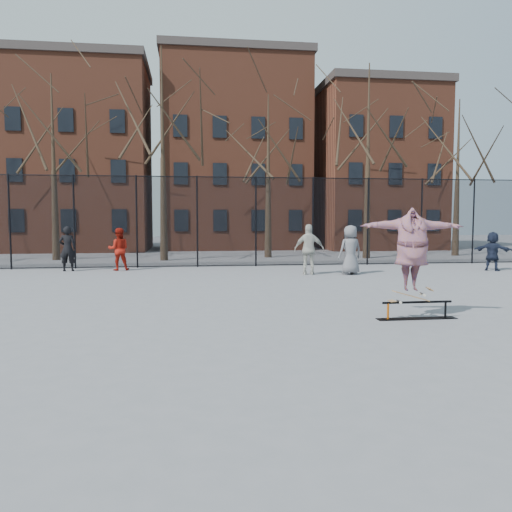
{
  "coord_description": "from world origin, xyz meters",
  "views": [
    {
      "loc": [
        -1.76,
        -9.08,
        2.17
      ],
      "look_at": [
        -0.34,
        1.5,
        1.35
      ],
      "focal_mm": 35.0,
      "sensor_mm": 36.0,
      "label": 1
    }
  ],
  "objects": [
    {
      "name": "ground",
      "position": [
        0.0,
        0.0,
        0.0
      ],
      "size": [
        100.0,
        100.0,
        0.0
      ],
      "primitive_type": "plane",
      "color": "slate"
    },
    {
      "name": "skate_rail",
      "position": [
        3.08,
        0.95,
        0.15
      ],
      "size": [
        1.76,
        0.27,
        0.39
      ],
      "color": "black",
      "rests_on": "ground"
    },
    {
      "name": "skateboard",
      "position": [
        2.93,
        0.95,
        0.44
      ],
      "size": [
        0.86,
        0.2,
        0.1
      ],
      "primitive_type": null,
      "color": "olive",
      "rests_on": "skate_rail"
    },
    {
      "name": "skater",
      "position": [
        2.93,
        0.95,
        1.37
      ],
      "size": [
        2.24,
        0.96,
        1.77
      ],
      "primitive_type": "imported",
      "rotation": [
        0.0,
        0.0,
        -0.18
      ],
      "color": "#50388C",
      "rests_on": "skateboard"
    },
    {
      "name": "bystander_black",
      "position": [
        -6.67,
        12.0,
        0.92
      ],
      "size": [
        0.68,
        0.46,
        1.83
      ],
      "primitive_type": "imported",
      "rotation": [
        0.0,
        0.0,
        3.18
      ],
      "color": "black",
      "rests_on": "ground"
    },
    {
      "name": "bystander_red",
      "position": [
        -4.65,
        12.0,
        0.88
      ],
      "size": [
        0.93,
        0.76,
        1.75
      ],
      "primitive_type": "imported",
      "rotation": [
        0.0,
        0.0,
        3.26
      ],
      "color": "#9A170D",
      "rests_on": "ground"
    },
    {
      "name": "bystander_white",
      "position": [
        2.78,
        9.46,
        0.96
      ],
      "size": [
        1.21,
        0.71,
        1.93
      ],
      "primitive_type": "imported",
      "rotation": [
        0.0,
        0.0,
        2.91
      ],
      "color": "#BAB8AC",
      "rests_on": "ground"
    },
    {
      "name": "bystander_navy",
      "position": [
        10.6,
        9.87,
        0.8
      ],
      "size": [
        1.41,
        1.36,
        1.6
      ],
      "primitive_type": "imported",
      "rotation": [
        0.0,
        0.0,
        2.39
      ],
      "color": "#192033",
      "rests_on": "ground"
    },
    {
      "name": "bystander_extra",
      "position": [
        4.35,
        9.29,
        0.95
      ],
      "size": [
        1.03,
        0.77,
        1.89
      ],
      "primitive_type": "imported",
      "rotation": [
        0.0,
        0.0,
        3.34
      ],
      "color": "slate",
      "rests_on": "ground"
    },
    {
      "name": "fence",
      "position": [
        -0.01,
        13.0,
        2.05
      ],
      "size": [
        34.03,
        0.07,
        4.0
      ],
      "color": "black",
      "rests_on": "ground"
    },
    {
      "name": "tree_row",
      "position": [
        -0.25,
        17.15,
        7.36
      ],
      "size": [
        33.66,
        7.46,
        10.67
      ],
      "color": "black",
      "rests_on": "ground"
    },
    {
      "name": "rowhouses",
      "position": [
        0.72,
        26.0,
        6.06
      ],
      "size": [
        29.0,
        7.0,
        13.0
      ],
      "color": "brown",
      "rests_on": "ground"
    }
  ]
}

